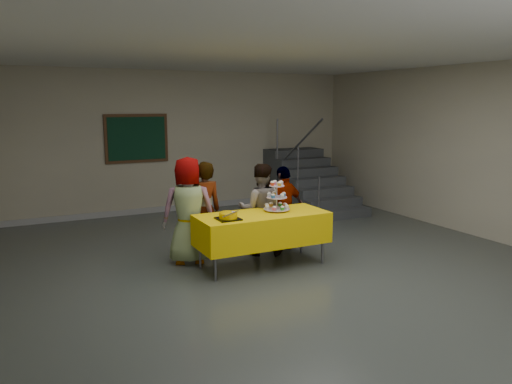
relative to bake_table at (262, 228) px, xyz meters
The scene contains 10 objects.
room_shell 1.75m from the bake_table, 79.88° to the right, with size 10.00×10.04×3.02m.
bake_table is the anchor object (origin of this frame).
cupcake_stand 0.48m from the bake_table, 15.06° to the left, with size 0.38×0.38×0.44m.
bear_cake 0.65m from the bake_table, 168.63° to the right, with size 0.32×0.36×0.12m.
schoolchild_a 1.10m from the bake_table, 145.16° to the left, with size 0.77×0.50×1.57m, color slate.
schoolchild_b 0.95m from the bake_table, 130.91° to the left, with size 0.54×0.35×1.47m, color slate.
schoolchild_c 0.60m from the bake_table, 65.64° to the left, with size 0.69×0.54×1.42m, color slate.
schoolchild_d 0.90m from the bake_table, 40.17° to the left, with size 0.79×0.33×1.35m, color slate.
staircase 4.39m from the bake_table, 49.78° to the left, with size 1.30×2.40×2.04m.
noticeboard 4.38m from the bake_table, 100.37° to the left, with size 1.30×0.05×1.00m.
Camera 1 is at (-3.29, -5.36, 2.31)m, focal length 35.00 mm.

